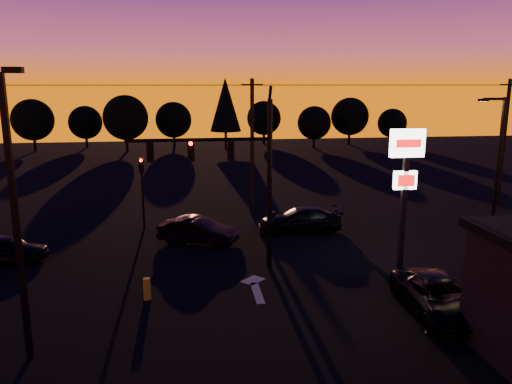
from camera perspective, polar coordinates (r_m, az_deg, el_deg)
ground at (r=20.56m, az=-0.86°, el=-12.65°), size 120.00×120.00×0.00m
lane_arrow at (r=22.12m, az=-0.09°, el=-10.76°), size 1.20×3.10×0.01m
traffic_signal_mast at (r=22.90m, az=-2.38°, el=2.90°), size 6.79×0.52×8.58m
secondary_signal at (r=30.66m, az=-12.89°, el=1.06°), size 0.30×0.31×4.35m
parking_lot_light at (r=16.71m, az=-25.97°, el=-0.71°), size 1.25×0.30×9.14m
pylon_sign at (r=22.36m, az=16.71°, el=2.10°), size 1.50×0.28×6.80m
streetlight at (r=29.26m, az=25.79°, el=2.71°), size 1.55×0.35×8.00m
utility_pole_1 at (r=33.03m, az=-0.44°, el=5.20°), size 1.40×0.26×9.00m
utility_pole_2 at (r=39.61m, az=26.45°, el=5.10°), size 1.40×0.26×9.00m
power_wires at (r=32.78m, az=-0.45°, el=12.11°), size 36.00×1.22×0.07m
bollard at (r=21.24m, az=-12.35°, el=-10.77°), size 0.30×0.30×0.91m
tree_0 at (r=71.43m, az=-24.17°, el=7.53°), size 5.36×5.36×6.74m
tree_1 at (r=72.99m, az=-18.92°, el=7.52°), size 4.54×4.54×5.71m
tree_2 at (r=67.08m, az=-14.68°, el=8.22°), size 5.77×5.78×7.26m
tree_3 at (r=70.69m, az=-9.41°, el=8.13°), size 4.95×4.95×6.22m
tree_4 at (r=67.76m, az=-3.52°, el=9.95°), size 4.18×4.18×9.50m
tree_5 at (r=73.54m, az=0.91°, el=8.45°), size 4.95×4.95×6.22m
tree_6 at (r=68.91m, az=6.67°, el=7.85°), size 4.54×4.54×5.71m
tree_7 at (r=73.44m, az=10.68°, el=8.48°), size 5.36×5.36×6.74m
tree_8 at (r=74.70m, az=15.30°, el=7.60°), size 4.12×4.12×5.19m
car_left at (r=27.75m, az=-26.63°, el=-5.82°), size 4.13×2.24×1.34m
car_mid at (r=27.79m, az=-6.65°, el=-4.42°), size 4.61×3.17×1.44m
car_right at (r=29.83m, az=5.02°, el=-3.20°), size 5.09×2.30×1.45m
suv_parked at (r=20.68m, az=20.18°, el=-11.17°), size 2.56×5.15×1.40m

